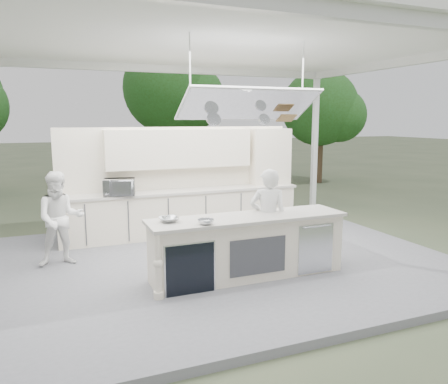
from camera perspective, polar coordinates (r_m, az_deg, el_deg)
name	(u,v)px	position (r m, az deg, el deg)	size (l,w,h in m)	color
ground	(215,267)	(7.70, -1.18, -9.72)	(90.00, 90.00, 0.00)	#4E553A
stage_deck	(215,263)	(7.68, -1.18, -9.29)	(8.00, 6.00, 0.12)	slate
tent	(215,44)	(7.35, -1.22, 18.72)	(8.20, 6.20, 3.86)	white
demo_island	(247,246)	(6.78, 3.00, -7.12)	(3.10, 0.79, 0.95)	white
back_counter	(183,212)	(9.27, -5.39, -2.58)	(5.08, 0.72, 0.95)	white
back_wall_unit	(199,164)	(9.46, -3.28, 3.67)	(5.05, 0.48, 2.25)	white
tree_cluster	(115,98)	(16.76, -14.05, 11.82)	(19.55, 9.40, 5.85)	#483924
head_chef	(268,219)	(7.08, 5.77, -3.54)	(0.60, 0.39, 1.64)	silver
sous_chef	(60,219)	(7.72, -20.60, -3.29)	(0.76, 0.60, 1.57)	white
toaster_oven	(119,187)	(8.68, -13.53, 0.62)	(0.59, 0.40, 0.33)	silver
bowl_large	(169,220)	(6.35, -7.18, -3.59)	(0.29, 0.29, 0.07)	silver
bowl_small	(206,222)	(6.16, -2.39, -3.91)	(0.23, 0.23, 0.07)	silver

